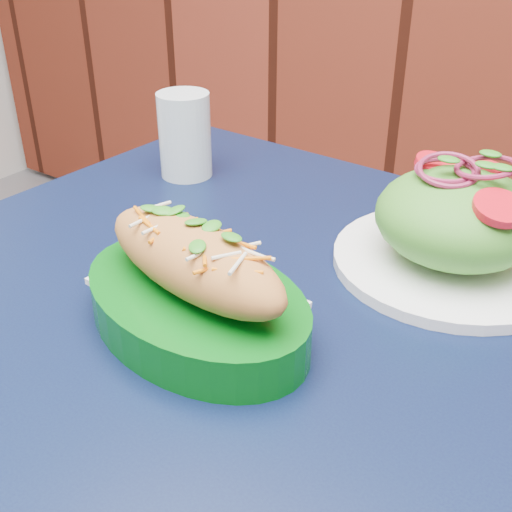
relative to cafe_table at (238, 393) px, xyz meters
The scene contains 4 objects.
cafe_table is the anchor object (origin of this frame).
banh_mi_basket 0.14m from the cafe_table, 129.99° to the right, with size 0.26×0.20×0.11m.
salad_plate 0.28m from the cafe_table, 58.39° to the left, with size 0.24×0.24×0.12m.
water_glass 0.38m from the cafe_table, 137.25° to the left, with size 0.07×0.07×0.11m, color silver.
Camera 1 is at (-0.14, 1.36, 1.09)m, focal length 45.00 mm.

